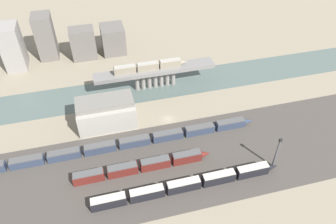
# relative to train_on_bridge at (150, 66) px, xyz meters

# --- Properties ---
(ground_plane) EXTENTS (400.00, 400.00, 0.00)m
(ground_plane) POSITION_rel_train_on_bridge_xyz_m (2.17, -23.99, -11.93)
(ground_plane) COLOR gray
(railbed_yard) EXTENTS (280.00, 42.00, 0.01)m
(railbed_yard) POSITION_rel_train_on_bridge_xyz_m (2.17, -47.99, -11.92)
(railbed_yard) COLOR #423D38
(railbed_yard) RESTS_ON ground
(river_water) EXTENTS (320.00, 20.36, 0.01)m
(river_water) POSITION_rel_train_on_bridge_xyz_m (2.17, 0.00, -11.92)
(river_water) COLOR #4C5B56
(river_water) RESTS_ON ground
(bridge) EXTENTS (56.34, 7.00, 10.09)m
(bridge) POSITION_rel_train_on_bridge_xyz_m (2.17, 0.00, -4.07)
(bridge) COLOR slate
(bridge) RESTS_ON ground
(train_on_bridge) EXTENTS (34.33, 2.63, 3.77)m
(train_on_bridge) POSITION_rel_train_on_bridge_xyz_m (0.00, 0.00, 0.00)
(train_on_bridge) COLOR gray
(train_on_bridge) RESTS_ON bridge
(train_yard_near) EXTENTS (66.78, 3.01, 4.18)m
(train_yard_near) POSITION_rel_train_on_bridge_xyz_m (-0.38, -59.87, -9.87)
(train_yard_near) COLOR black
(train_yard_near) RESTS_ON ground
(train_yard_mid) EXTENTS (50.37, 3.16, 4.12)m
(train_yard_mid) POSITION_rel_train_on_bridge_xyz_m (-13.51, -47.99, -9.91)
(train_yard_mid) COLOR #5B1E19
(train_yard_mid) RESTS_ON ground
(train_yard_far) EXTENTS (109.48, 3.10, 3.59)m
(train_yard_far) POSITION_rel_train_on_bridge_xyz_m (-19.18, -35.17, -10.16)
(train_yard_far) COLOR #2D384C
(train_yard_far) RESTS_ON ground
(warehouse_building) EXTENTS (23.32, 13.93, 12.40)m
(warehouse_building) POSITION_rel_train_on_bridge_xyz_m (-22.98, -19.73, -6.03)
(warehouse_building) COLOR #9E998E
(warehouse_building) RESTS_ON ground
(signal_tower) EXTENTS (1.00, 0.75, 14.06)m
(signal_tower) POSITION_rel_train_on_bridge_xyz_m (32.88, -58.31, -4.77)
(signal_tower) COLOR #4C4C51
(signal_tower) RESTS_ON ground
(city_block_far_left) EXTENTS (9.74, 13.00, 22.70)m
(city_block_far_left) POSITION_rel_train_on_bridge_xyz_m (-62.55, 34.93, -0.58)
(city_block_far_left) COLOR gray
(city_block_far_left) RESTS_ON ground
(city_block_left) EXTENTS (9.38, 11.46, 23.65)m
(city_block_left) POSITION_rel_train_on_bridge_xyz_m (-46.75, 41.09, -0.10)
(city_block_left) COLOR #605B56
(city_block_left) RESTS_ON ground
(city_block_center) EXTENTS (12.70, 9.11, 16.62)m
(city_block_center) POSITION_rel_train_on_bridge_xyz_m (-28.33, 35.39, -3.62)
(city_block_center) COLOR #605B56
(city_block_center) RESTS_ON ground
(city_block_right) EXTENTS (12.14, 13.61, 14.57)m
(city_block_right) POSITION_rel_train_on_bridge_xyz_m (-12.41, 37.98, -4.64)
(city_block_right) COLOR #605B56
(city_block_right) RESTS_ON ground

